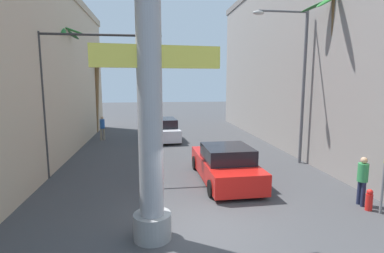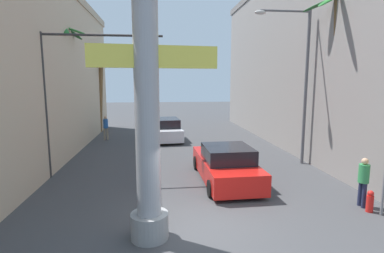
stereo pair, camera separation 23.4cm
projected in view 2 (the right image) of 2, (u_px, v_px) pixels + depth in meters
ground_plane at (180, 150)px, 18.53m from camera, size 89.05×89.05×0.00m
building_right at (344, 56)px, 18.62m from camera, size 7.86×27.56×11.47m
neon_sign_pole at (146, 46)px, 7.35m from camera, size 3.59×1.01×9.90m
street_lamp at (298, 72)px, 14.78m from camera, size 2.84×0.28×7.68m
traffic_light_mast at (80, 77)px, 12.75m from camera, size 5.12×0.32×6.23m
car_lead at (226, 165)px, 12.67m from camera, size 2.25×5.12×1.56m
car_far at (166, 130)px, 21.74m from camera, size 2.29×4.58×1.56m
palm_tree_near_right at (338, 68)px, 13.21m from camera, size 3.19×3.28×7.95m
palm_tree_mid_left at (65, 77)px, 16.80m from camera, size 2.75×2.57×7.29m
palm_tree_far_left at (99, 84)px, 24.85m from camera, size 3.17×3.09×6.24m
pedestrian_far_left at (106, 126)px, 21.65m from camera, size 0.41×0.41×1.74m
pedestrian_by_sign at (363, 179)px, 9.99m from camera, size 0.35×0.35×1.69m
fire_hydrant at (370, 201)px, 9.67m from camera, size 0.22×0.22×0.72m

